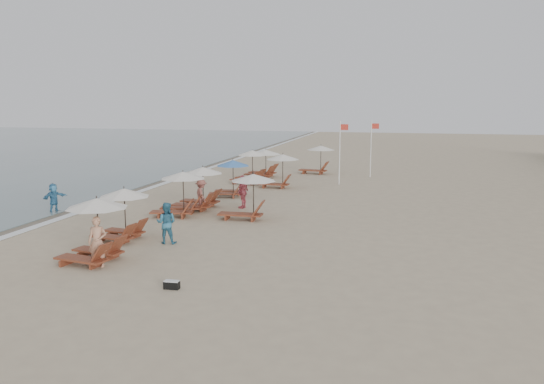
% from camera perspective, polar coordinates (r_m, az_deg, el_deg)
% --- Properties ---
extents(ground, '(160.00, 160.00, 0.00)m').
position_cam_1_polar(ground, '(22.27, -0.26, -5.42)').
color(ground, tan).
rests_on(ground, ground).
extents(wet_sand_band, '(3.20, 140.00, 0.01)m').
position_cam_1_polar(wet_sand_band, '(36.09, -15.76, 0.01)').
color(wet_sand_band, '#6B5E4C').
rests_on(wet_sand_band, ground).
extents(foam_line, '(0.50, 140.00, 0.02)m').
position_cam_1_polar(foam_line, '(35.46, -13.94, -0.06)').
color(foam_line, white).
rests_on(foam_line, ground).
extents(lounger_station_0, '(2.58, 2.20, 2.35)m').
position_cam_1_polar(lounger_station_0, '(20.55, -18.22, -3.90)').
color(lounger_station_0, brown).
rests_on(lounger_station_0, ground).
extents(lounger_station_1, '(2.43, 2.09, 2.19)m').
position_cam_1_polar(lounger_station_1, '(23.48, -15.52, -2.24)').
color(lounger_station_1, brown).
rests_on(lounger_station_1, ground).
extents(lounger_station_2, '(2.71, 2.31, 2.24)m').
position_cam_1_polar(lounger_station_2, '(27.89, -9.71, -0.26)').
color(lounger_station_2, brown).
rests_on(lounger_station_2, ground).
extents(lounger_station_3, '(2.67, 2.15, 2.26)m').
position_cam_1_polar(lounger_station_3, '(29.54, -7.72, 0.22)').
color(lounger_station_3, brown).
rests_on(lounger_station_3, ground).
extents(lounger_station_4, '(2.44, 2.15, 2.21)m').
position_cam_1_polar(lounger_station_4, '(33.12, -4.45, 1.36)').
color(lounger_station_4, brown).
rests_on(lounger_station_4, ground).
extents(lounger_station_5, '(2.65, 2.56, 2.32)m').
position_cam_1_polar(lounger_station_5, '(38.36, -2.45, 2.47)').
color(lounger_station_5, brown).
rests_on(lounger_station_5, ground).
extents(lounger_station_6, '(2.80, 2.41, 2.09)m').
position_cam_1_polar(lounger_station_6, '(41.29, -1.01, 2.95)').
color(lounger_station_6, brown).
rests_on(lounger_station_6, ground).
extents(inland_station_0, '(2.84, 2.24, 2.22)m').
position_cam_1_polar(inland_station_0, '(26.54, -2.63, -0.17)').
color(inland_station_0, brown).
rests_on(inland_station_0, ground).
extents(inland_station_1, '(2.75, 2.24, 2.22)m').
position_cam_1_polar(inland_station_1, '(36.23, 0.69, 2.53)').
color(inland_station_1, brown).
rests_on(inland_station_1, ground).
extents(inland_station_2, '(2.90, 2.24, 2.22)m').
position_cam_1_polar(inland_station_2, '(43.41, 4.70, 3.58)').
color(inland_station_2, brown).
rests_on(inland_station_2, ground).
extents(beachgoer_near, '(0.74, 0.58, 1.78)m').
position_cam_1_polar(beachgoer_near, '(20.01, -17.74, -4.98)').
color(beachgoer_near, tan).
rests_on(beachgoer_near, ground).
extents(beachgoer_mid_a, '(0.91, 0.75, 1.70)m').
position_cam_1_polar(beachgoer_mid_a, '(22.56, -10.96, -3.19)').
color(beachgoer_mid_a, '#2C6986').
rests_on(beachgoer_mid_a, ground).
extents(beachgoer_mid_b, '(1.16, 1.24, 1.68)m').
position_cam_1_polar(beachgoer_mid_b, '(28.91, -7.38, -0.33)').
color(beachgoer_mid_b, '#92544A').
rests_on(beachgoer_mid_b, ground).
extents(beachgoer_far_a, '(0.60, 1.11, 1.80)m').
position_cam_1_polar(beachgoer_far_a, '(29.42, -3.05, 0.03)').
color(beachgoer_far_a, '#B34752').
rests_on(beachgoer_far_a, ground).
extents(waterline_walker, '(0.86, 1.47, 1.51)m').
position_cam_1_polar(waterline_walker, '(30.58, -21.80, -0.55)').
color(waterline_walker, teal).
rests_on(waterline_walker, ground).
extents(duffel_bag, '(0.48, 0.25, 0.26)m').
position_cam_1_polar(duffel_bag, '(17.38, -10.41, -9.48)').
color(duffel_bag, black).
rests_on(duffel_bag, ground).
extents(flag_pole_near, '(0.60, 0.08, 4.35)m').
position_cam_1_polar(flag_pole_near, '(37.85, 7.13, 4.41)').
color(flag_pole_near, silver).
rests_on(flag_pole_near, ground).
extents(flag_pole_far, '(0.60, 0.08, 4.25)m').
position_cam_1_polar(flag_pole_far, '(42.02, 10.33, 4.76)').
color(flag_pole_far, silver).
rests_on(flag_pole_far, ground).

